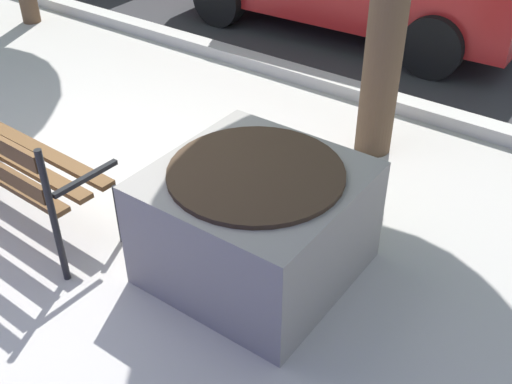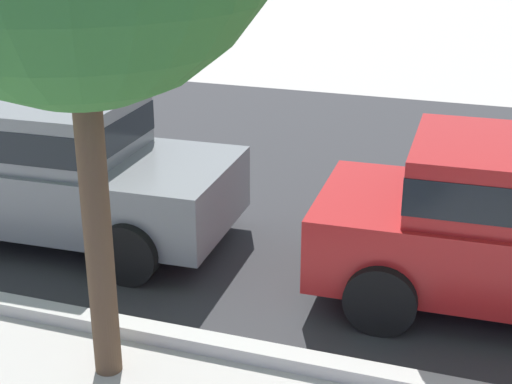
% 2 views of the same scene
% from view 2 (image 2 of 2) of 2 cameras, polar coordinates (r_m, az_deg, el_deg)
% --- Properties ---
extents(parked_car_grey, '(4.16, 2.04, 1.56)m').
position_cam_2_polar(parked_car_grey, '(8.60, -15.73, 2.18)').
color(parked_car_grey, slate).
rests_on(parked_car_grey, ground).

